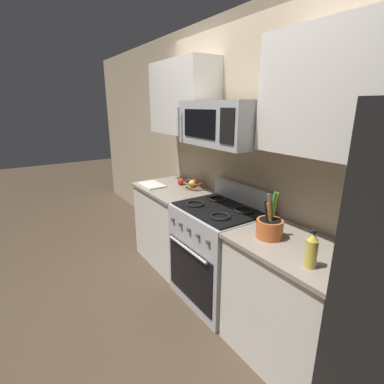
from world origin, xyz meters
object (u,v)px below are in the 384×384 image
at_px(bottle_oil, 312,250).
at_px(fruit_basket, 194,184).
at_px(microwave, 224,123).
at_px(cutting_board, 152,185).
at_px(utensil_crock, 270,227).
at_px(range_oven, 218,253).
at_px(apple_loose, 181,182).

bearing_deg(bottle_oil, fruit_basket, 168.96).
distance_m(microwave, cutting_board, 1.30).
relative_size(cutting_board, bottle_oil, 1.49).
bearing_deg(utensil_crock, bottle_oil, -13.95).
distance_m(microwave, bottle_oil, 1.23).
bearing_deg(utensil_crock, range_oven, 174.95).
bearing_deg(fruit_basket, cutting_board, -138.48).
xyz_separation_m(utensil_crock, fruit_basket, (-1.31, 0.23, -0.03)).
distance_m(microwave, apple_loose, 1.14).
xyz_separation_m(microwave, apple_loose, (-0.89, 0.12, -0.71)).
xyz_separation_m(apple_loose, cutting_board, (-0.16, -0.30, -0.03)).
xyz_separation_m(apple_loose, bottle_oil, (1.92, -0.30, 0.07)).
bearing_deg(range_oven, apple_loose, 170.91).
xyz_separation_m(fruit_basket, apple_loose, (-0.21, -0.04, -0.01)).
height_order(range_oven, bottle_oil, bottle_oil).
xyz_separation_m(range_oven, apple_loose, (-0.89, 0.14, 0.48)).
bearing_deg(utensil_crock, cutting_board, -176.61).
xyz_separation_m(range_oven, bottle_oil, (1.03, -0.15, 0.54)).
distance_m(microwave, fruit_basket, 0.98).
xyz_separation_m(range_oven, microwave, (-0.00, 0.03, 1.18)).
distance_m(range_oven, fruit_basket, 0.85).
bearing_deg(fruit_basket, utensil_crock, -10.15).
bearing_deg(apple_loose, bottle_oil, -8.79).
bearing_deg(cutting_board, bottle_oil, 0.04).
distance_m(cutting_board, bottle_oil, 2.08).
height_order(range_oven, microwave, microwave).
distance_m(fruit_basket, bottle_oil, 1.74).
xyz_separation_m(microwave, utensil_crock, (0.63, -0.08, -0.67)).
relative_size(microwave, apple_loose, 9.78).
xyz_separation_m(microwave, bottle_oil, (1.03, -0.18, -0.64)).
height_order(range_oven, fruit_basket, range_oven).
bearing_deg(microwave, range_oven, -89.98).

